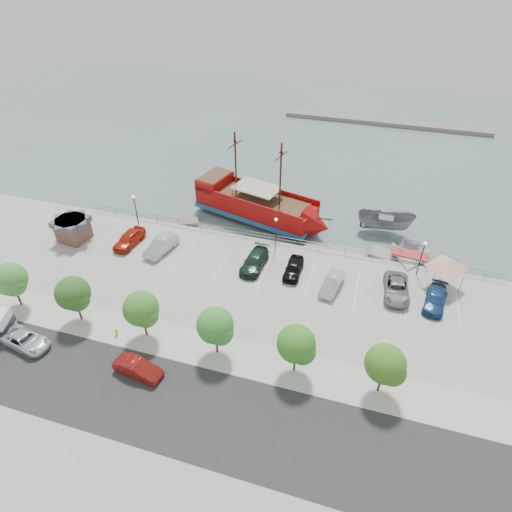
# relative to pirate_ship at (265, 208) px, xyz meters

# --- Properties ---
(ground) EXTENTS (160.00, 160.00, 0.00)m
(ground) POSITION_rel_pirate_ship_xyz_m (3.25, -13.40, -2.00)
(ground) COLOR slate
(land_slab) EXTENTS (100.00, 58.00, 1.20)m
(land_slab) POSITION_rel_pirate_ship_xyz_m (3.25, -34.40, -1.60)
(land_slab) COLOR #989692
(land_slab) RESTS_ON ground
(street) EXTENTS (100.00, 8.00, 0.04)m
(street) POSITION_rel_pirate_ship_xyz_m (3.25, -29.40, -0.99)
(street) COLOR #272727
(street) RESTS_ON land_slab
(sidewalk) EXTENTS (100.00, 4.00, 0.05)m
(sidewalk) POSITION_rel_pirate_ship_xyz_m (3.25, -23.40, -0.99)
(sidewalk) COLOR beige
(sidewalk) RESTS_ON land_slab
(seawall_railing) EXTENTS (50.00, 0.06, 1.00)m
(seawall_railing) POSITION_rel_pirate_ship_xyz_m (3.25, -5.60, -0.47)
(seawall_railing) COLOR slate
(seawall_railing) RESTS_ON land_slab
(far_shore) EXTENTS (40.00, 3.00, 0.80)m
(far_shore) POSITION_rel_pirate_ship_xyz_m (13.25, 41.60, -1.60)
(far_shore) COLOR gray
(far_shore) RESTS_ON ground
(pirate_ship) EXTENTS (19.30, 9.62, 11.95)m
(pirate_ship) POSITION_rel_pirate_ship_xyz_m (0.00, 0.00, 0.00)
(pirate_ship) COLOR #9A0907
(pirate_ship) RESTS_ON ground
(patrol_boat) EXTENTS (7.23, 3.09, 2.74)m
(patrol_boat) POSITION_rel_pirate_ship_xyz_m (15.34, 1.91, -0.63)
(patrol_boat) COLOR slate
(patrol_boat) RESTS_ON ground
(speedboat) EXTENTS (5.18, 6.88, 1.35)m
(speedboat) POSITION_rel_pirate_ship_xyz_m (18.49, -3.58, -1.33)
(speedboat) COLOR silver
(speedboat) RESTS_ON ground
(dock_west) EXTENTS (7.99, 5.27, 0.44)m
(dock_west) POSITION_rel_pirate_ship_xyz_m (-11.98, -4.20, -1.78)
(dock_west) COLOR gray
(dock_west) RESTS_ON ground
(dock_mid) EXTENTS (7.20, 2.32, 0.41)m
(dock_mid) POSITION_rel_pirate_ship_xyz_m (9.88, -4.20, -1.80)
(dock_mid) COLOR gray
(dock_mid) RESTS_ON ground
(dock_east) EXTENTS (7.98, 4.89, 0.44)m
(dock_east) POSITION_rel_pirate_ship_xyz_m (17.85, -4.20, -1.78)
(dock_east) COLOR gray
(dock_east) RESTS_ON ground
(shed) EXTENTS (3.82, 3.82, 2.83)m
(shed) POSITION_rel_pirate_ship_xyz_m (-20.56, -11.91, 0.50)
(shed) COLOR brown
(shed) RESTS_ON land_slab
(canopy_tent) EXTENTS (5.09, 5.09, 3.77)m
(canopy_tent) POSITION_rel_pirate_ship_xyz_m (21.75, -7.96, 2.28)
(canopy_tent) COLOR slate
(canopy_tent) RESTS_ON land_slab
(street_van) EXTENTS (5.06, 2.94, 1.32)m
(street_van) POSITION_rel_pirate_ship_xyz_m (-14.53, -27.65, -0.34)
(street_van) COLOR silver
(street_van) RESTS_ON street
(street_sedan) EXTENTS (4.46, 2.05, 1.42)m
(street_sedan) POSITION_rel_pirate_ship_xyz_m (-3.28, -27.50, -0.29)
(street_sedan) COLOR maroon
(street_sedan) RESTS_ON street
(fire_hydrant) EXTENTS (0.28, 0.28, 0.81)m
(fire_hydrant) POSITION_rel_pirate_ship_xyz_m (-7.39, -24.20, -0.56)
(fire_hydrant) COLOR yellow
(fire_hydrant) RESTS_ON sidewalk
(lamp_post_left) EXTENTS (0.36, 0.36, 4.28)m
(lamp_post_left) POSITION_rel_pirate_ship_xyz_m (-14.75, -6.90, 1.94)
(lamp_post_left) COLOR black
(lamp_post_left) RESTS_ON land_slab
(lamp_post_mid) EXTENTS (0.36, 0.36, 4.28)m
(lamp_post_mid) POSITION_rel_pirate_ship_xyz_m (3.25, -6.90, 1.94)
(lamp_post_mid) COLOR black
(lamp_post_mid) RESTS_ON land_slab
(lamp_post_right) EXTENTS (0.36, 0.36, 4.28)m
(lamp_post_right) POSITION_rel_pirate_ship_xyz_m (19.25, -6.90, 1.94)
(lamp_post_right) COLOR black
(lamp_post_right) RESTS_ON land_slab
(tree_a) EXTENTS (3.30, 3.20, 5.00)m
(tree_a) POSITION_rel_pirate_ship_xyz_m (-18.61, -23.48, 2.30)
(tree_a) COLOR #473321
(tree_a) RESTS_ON sidewalk
(tree_b) EXTENTS (3.30, 3.20, 5.00)m
(tree_b) POSITION_rel_pirate_ship_xyz_m (-11.61, -23.48, 2.30)
(tree_b) COLOR #473321
(tree_b) RESTS_ON sidewalk
(tree_c) EXTENTS (3.30, 3.20, 5.00)m
(tree_c) POSITION_rel_pirate_ship_xyz_m (-4.61, -23.48, 2.30)
(tree_c) COLOR #473321
(tree_c) RESTS_ON sidewalk
(tree_d) EXTENTS (3.30, 3.20, 5.00)m
(tree_d) POSITION_rel_pirate_ship_xyz_m (2.39, -23.48, 2.30)
(tree_d) COLOR #473321
(tree_d) RESTS_ON sidewalk
(tree_e) EXTENTS (3.30, 3.20, 5.00)m
(tree_e) POSITION_rel_pirate_ship_xyz_m (9.39, -23.48, 2.30)
(tree_e) COLOR #473321
(tree_e) RESTS_ON sidewalk
(tree_f) EXTENTS (3.30, 3.20, 5.00)m
(tree_f) POSITION_rel_pirate_ship_xyz_m (16.39, -23.48, 2.30)
(tree_f) COLOR #473321
(tree_f) RESTS_ON sidewalk
(parked_car_a) EXTENTS (2.39, 4.97, 1.64)m
(parked_car_a) POSITION_rel_pirate_ship_xyz_m (-13.62, -10.99, -0.18)
(parked_car_a) COLOR #B4250F
(parked_car_a) RESTS_ON land_slab
(parked_car_b) EXTENTS (2.66, 5.16, 1.62)m
(parked_car_b) POSITION_rel_pirate_ship_xyz_m (-9.33, -11.15, -0.19)
(parked_car_b) COLOR #B6BCC3
(parked_car_b) RESTS_ON land_slab
(parked_car_d) EXTENTS (2.43, 5.34, 1.52)m
(parked_car_d) POSITION_rel_pirate_ship_xyz_m (1.89, -10.82, -0.24)
(parked_car_d) COLOR black
(parked_car_d) RESTS_ON land_slab
(parked_car_e) EXTENTS (1.74, 4.32, 1.47)m
(parked_car_e) POSITION_rel_pirate_ship_xyz_m (6.30, -10.72, -0.27)
(parked_car_e) COLOR black
(parked_car_e) RESTS_ON land_slab
(parked_car_f) EXTENTS (2.25, 4.54, 1.43)m
(parked_car_f) POSITION_rel_pirate_ship_xyz_m (10.69, -12.05, -0.28)
(parked_car_f) COLOR beige
(parked_car_f) RESTS_ON land_slab
(parked_car_g) EXTENTS (2.80, 5.46, 1.47)m
(parked_car_g) POSITION_rel_pirate_ship_xyz_m (17.16, -10.97, -0.26)
(parked_car_g) COLOR gray
(parked_car_g) RESTS_ON land_slab
(parked_car_h) EXTENTS (2.73, 5.06, 1.39)m
(parked_car_h) POSITION_rel_pirate_ship_xyz_m (20.93, -11.44, -0.30)
(parked_car_h) COLOR navy
(parked_car_h) RESTS_ON land_slab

